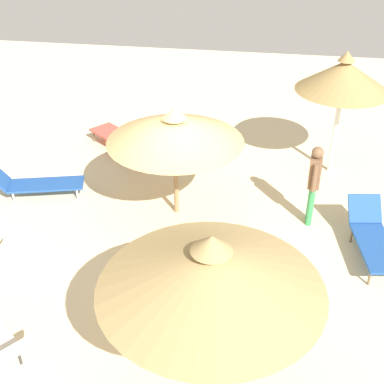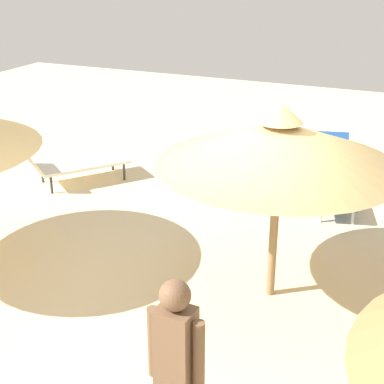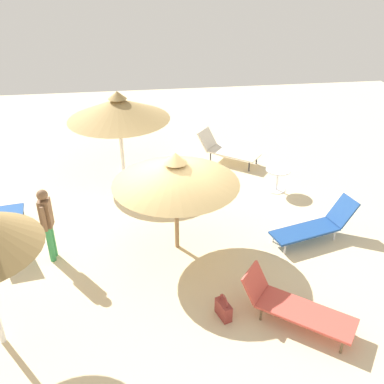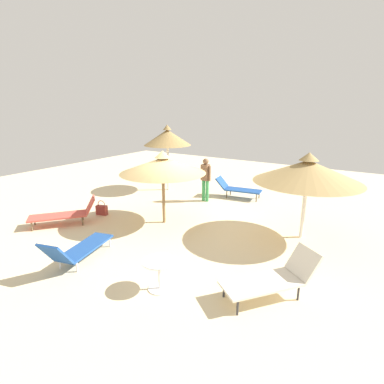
{
  "view_description": "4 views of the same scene",
  "coord_description": "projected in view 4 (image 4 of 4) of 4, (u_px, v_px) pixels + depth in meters",
  "views": [
    {
      "loc": [
        1.51,
        -8.58,
        6.2
      ],
      "look_at": [
        0.17,
        -0.3,
        1.0
      ],
      "focal_mm": 49.04,
      "sensor_mm": 36.0,
      "label": 1
    },
    {
      "loc": [
        5.54,
        2.01,
        3.81
      ],
      "look_at": [
        -0.23,
        -0.53,
        1.18
      ],
      "focal_mm": 53.97,
      "sensor_mm": 36.0,
      "label": 2
    },
    {
      "loc": [
        0.46,
        8.5,
        6.03
      ],
      "look_at": [
        -0.75,
        -0.48,
        0.86
      ],
      "focal_mm": 40.71,
      "sensor_mm": 36.0,
      "label": 3
    },
    {
      "loc": [
        -7.63,
        -5.35,
        3.68
      ],
      "look_at": [
        0.03,
        -0.41,
        1.09
      ],
      "focal_mm": 28.45,
      "sensor_mm": 36.0,
      "label": 4
    }
  ],
  "objects": [
    {
      "name": "ground",
      "position": [
        181.0,
        224.0,
        9.98
      ],
      "size": [
        24.0,
        24.0,
        0.1
      ],
      "primitive_type": "cube",
      "color": "beige"
    },
    {
      "name": "parasol_umbrella_center",
      "position": [
        167.0,
        138.0,
        13.22
      ],
      "size": [
        2.07,
        2.07,
        2.9
      ],
      "color": "white",
      "rests_on": "ground"
    },
    {
      "name": "parasol_umbrella_edge",
      "position": [
        308.0,
        171.0,
        8.32
      ],
      "size": [
        2.95,
        2.95,
        2.47
      ],
      "color": "white",
      "rests_on": "ground"
    },
    {
      "name": "parasol_umbrella_far_left",
      "position": [
        163.0,
        165.0,
        9.46
      ],
      "size": [
        2.71,
        2.71,
        2.35
      ],
      "color": "olive",
      "rests_on": "ground"
    },
    {
      "name": "lounge_chair_near_left",
      "position": [
        237.0,
        188.0,
        12.56
      ],
      "size": [
        0.9,
        1.94,
        0.81
      ],
      "color": "#1E478C",
      "rests_on": "ground"
    },
    {
      "name": "lounge_chair_back",
      "position": [
        273.0,
        278.0,
        6.01
      ],
      "size": [
        1.95,
        1.73,
        0.9
      ],
      "color": "silver",
      "rests_on": "ground"
    },
    {
      "name": "lounge_chair_near_right",
      "position": [
        66.0,
        213.0,
        9.71
      ],
      "size": [
        1.99,
        1.77,
        0.83
      ],
      "color": "#CC4C3F",
      "rests_on": "ground"
    },
    {
      "name": "lounge_chair_far_right",
      "position": [
        78.0,
        249.0,
        7.31
      ],
      "size": [
        2.14,
        1.09,
        0.89
      ],
      "color": "#1E478C",
      "rests_on": "ground"
    },
    {
      "name": "person_standing_front",
      "position": [
        206.0,
        177.0,
        11.95
      ],
      "size": [
        0.24,
        0.46,
        1.72
      ],
      "color": "#338C4C",
      "rests_on": "ground"
    },
    {
      "name": "handbag",
      "position": [
        102.0,
        210.0,
        10.61
      ],
      "size": [
        0.28,
        0.42,
        0.52
      ],
      "color": "maroon",
      "rests_on": "ground"
    },
    {
      "name": "side_table_round",
      "position": [
        159.0,
        270.0,
        6.23
      ],
      "size": [
        0.69,
        0.69,
        0.65
      ],
      "color": "silver",
      "rests_on": "ground"
    }
  ]
}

